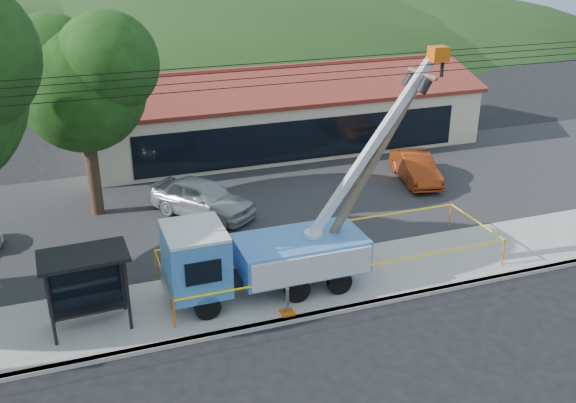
% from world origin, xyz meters
% --- Properties ---
extents(ground, '(120.00, 120.00, 0.00)m').
position_xyz_m(ground, '(0.00, 0.00, 0.00)').
color(ground, black).
rests_on(ground, ground).
extents(curb, '(60.00, 0.25, 0.15)m').
position_xyz_m(curb, '(0.00, 2.10, 0.07)').
color(curb, '#A5A39B').
rests_on(curb, ground).
extents(sidewalk, '(60.00, 4.00, 0.15)m').
position_xyz_m(sidewalk, '(0.00, 4.00, 0.07)').
color(sidewalk, '#A5A39B').
rests_on(sidewalk, ground).
extents(parking_lot, '(60.00, 12.00, 0.10)m').
position_xyz_m(parking_lot, '(0.00, 12.00, 0.05)').
color(parking_lot, '#28282B').
rests_on(parking_lot, ground).
extents(strip_mall, '(22.50, 8.53, 4.67)m').
position_xyz_m(strip_mall, '(4.00, 19.98, 1.88)').
color(strip_mall, beige).
rests_on(strip_mall, ground).
extents(tree_lot, '(6.30, 5.60, 8.94)m').
position_xyz_m(tree_lot, '(-7.00, 13.00, 6.21)').
color(tree_lot, '#332316').
rests_on(tree_lot, ground).
extents(hill_center, '(89.60, 64.00, 32.00)m').
position_xyz_m(hill_center, '(10.00, 55.00, 0.00)').
color(hill_center, '#1F3814').
rests_on(hill_center, ground).
extents(hill_east, '(72.80, 52.00, 26.00)m').
position_xyz_m(hill_east, '(30.00, 55.00, 0.00)').
color(hill_east, '#1F3814').
rests_on(hill_east, ground).
extents(utility_truck, '(9.80, 3.73, 8.12)m').
position_xyz_m(utility_truck, '(-2.17, 4.03, 1.63)').
color(utility_truck, black).
rests_on(utility_truck, ground).
extents(leaning_pole, '(4.77, 1.75, 8.03)m').
position_xyz_m(leaning_pole, '(1.99, 4.09, 4.51)').
color(leaning_pole, brown).
rests_on(leaning_pole, ground).
extents(bus_shelter, '(2.73, 1.74, 2.58)m').
position_xyz_m(bus_shelter, '(-7.90, 3.99, 2.04)').
color(bus_shelter, black).
rests_on(bus_shelter, ground).
extents(caution_tape, '(12.44, 3.65, 1.05)m').
position_xyz_m(caution_tape, '(0.76, 4.60, 0.94)').
color(caution_tape, '#E85D0C').
rests_on(caution_tape, ground).
extents(car_silver, '(4.61, 5.02, 1.66)m').
position_xyz_m(car_silver, '(-2.61, 11.16, 0.00)').
color(car_silver, '#A8ACAF').
rests_on(car_silver, ground).
extents(car_red, '(2.33, 4.51, 1.42)m').
position_xyz_m(car_red, '(8.34, 11.66, 0.00)').
color(car_red, maroon).
rests_on(car_red, ground).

